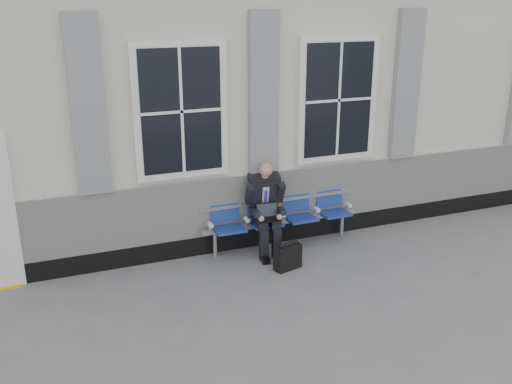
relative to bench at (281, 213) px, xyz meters
name	(u,v)px	position (x,y,z in m)	size (l,w,h in m)	color
ground	(358,273)	(0.64, -1.32, -0.55)	(70.00, 70.00, 0.00)	slate
station_building	(266,85)	(0.63, 2.15, 1.67)	(14.40, 4.40, 4.49)	silver
bench	(281,213)	(0.00, 0.00, 0.00)	(2.60, 0.47, 0.91)	#9EA0A3
businessman	(266,205)	(-0.32, -0.13, 0.22)	(0.61, 0.82, 1.44)	black
briefcase	(288,257)	(-0.24, -0.81, -0.36)	(0.44, 0.27, 0.42)	black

